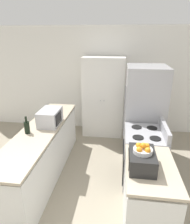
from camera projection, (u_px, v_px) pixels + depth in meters
wall_back at (103, 81)px, 5.06m from camera, size 7.00×0.06×2.60m
counter_left at (43, 153)px, 3.51m from camera, size 0.60×2.61×0.90m
counter_right at (148, 197)px, 2.54m from camera, size 0.60×0.98×0.90m
pantry_cabinet at (103, 97)px, 4.87m from camera, size 0.97×0.59×1.92m
stove at (143, 156)px, 3.36m from camera, size 0.66×0.78×1.06m
refrigerator at (144, 113)px, 3.96m from camera, size 0.77×0.80×1.85m
microwave at (50, 117)px, 3.47m from camera, size 0.33×0.48×0.27m
wine_bottle at (27, 127)px, 3.16m from camera, size 0.09×0.09×0.28m
toaster_oven at (142, 160)px, 2.33m from camera, size 0.31×0.43×0.20m
fruit_bowl at (143, 149)px, 2.28m from camera, size 0.22×0.22×0.13m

